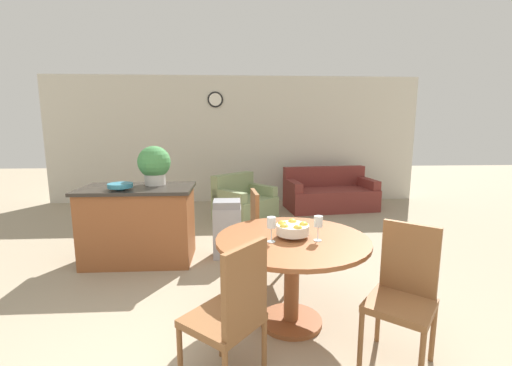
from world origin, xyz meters
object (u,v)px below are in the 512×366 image
(dining_table, at_px, (292,257))
(dining_chair_near_left, at_px, (232,311))
(dining_chair_near_right, at_px, (404,289))
(teal_bowl, at_px, (120,186))
(wine_glass_left, at_px, (271,224))
(couch, at_px, (329,195))
(wine_glass_right, at_px, (318,223))
(armchair, at_px, (244,204))
(dining_chair_far_side, at_px, (265,232))
(potted_plant, at_px, (154,164))
(trash_bin, at_px, (227,229))
(kitchen_island, at_px, (139,224))
(fruit_bowl, at_px, (292,229))

(dining_table, bearing_deg, dining_chair_near_left, -124.74)
(dining_chair_near_left, bearing_deg, dining_chair_near_right, -39.71)
(dining_chair_near_right, height_order, teal_bowl, teal_bowl)
(dining_chair_near_right, bearing_deg, wine_glass_left, 16.25)
(dining_chair_near_left, xyz_separation_m, couch, (1.91, 4.72, -0.26))
(wine_glass_right, distance_m, armchair, 3.51)
(dining_chair_near_left, bearing_deg, dining_table, 5.29)
(dining_chair_near_left, distance_m, dining_chair_far_side, 1.59)
(dining_chair_far_side, distance_m, potted_plant, 1.66)
(dining_table, relative_size, couch, 0.69)
(dining_chair_near_right, distance_m, wine_glass_right, 0.76)
(dining_chair_near_right, bearing_deg, dining_table, 5.29)
(wine_glass_right, relative_size, teal_bowl, 0.72)
(dining_table, xyz_separation_m, couch, (1.42, 4.01, -0.31))
(dining_chair_near_right, distance_m, teal_bowl, 3.12)
(teal_bowl, bearing_deg, trash_bin, 11.04)
(potted_plant, distance_m, armchair, 2.25)
(trash_bin, xyz_separation_m, armchair, (0.25, 1.77, -0.09))
(potted_plant, bearing_deg, teal_bowl, -136.45)
(kitchen_island, relative_size, potted_plant, 2.74)
(fruit_bowl, xyz_separation_m, wine_glass_right, (0.19, -0.09, 0.08))
(dining_chair_near_left, xyz_separation_m, teal_bowl, (-1.30, 2.02, 0.44))
(kitchen_island, distance_m, couch, 3.99)
(wine_glass_right, bearing_deg, dining_chair_near_left, -137.71)
(potted_plant, relative_size, trash_bin, 0.66)
(dining_chair_near_right, bearing_deg, trash_bin, -17.79)
(dining_chair_near_left, distance_m, dining_chair_near_right, 1.22)
(dining_chair_near_left, relative_size, potted_plant, 2.03)
(fruit_bowl, relative_size, wine_glass_right, 1.32)
(kitchen_island, height_order, teal_bowl, teal_bowl)
(teal_bowl, distance_m, couch, 4.25)
(dining_chair_near_left, distance_m, kitchen_island, 2.47)
(kitchen_island, bearing_deg, dining_chair_far_side, -22.56)
(wine_glass_left, bearing_deg, trash_bin, 103.35)
(dining_chair_far_side, bearing_deg, wine_glass_right, 15.02)
(dining_chair_far_side, xyz_separation_m, wine_glass_left, (-0.03, -0.95, 0.37))
(dining_chair_near_right, relative_size, armchair, 0.81)
(couch, xyz_separation_m, armchair, (-1.75, -0.68, -0.01))
(fruit_bowl, bearing_deg, potted_plant, 132.13)
(wine_glass_left, height_order, trash_bin, wine_glass_left)
(dining_chair_near_left, relative_size, dining_chair_far_side, 1.00)
(wine_glass_left, relative_size, trash_bin, 0.28)
(dining_table, height_order, fruit_bowl, fruit_bowl)
(dining_chair_near_left, height_order, fruit_bowl, dining_chair_near_left)
(couch, relative_size, armchair, 1.50)
(wine_glass_left, relative_size, armchair, 0.17)
(couch, height_order, armchair, couch)
(potted_plant, distance_m, trash_bin, 1.22)
(dining_chair_near_left, xyz_separation_m, trash_bin, (-0.08, 2.26, -0.17))
(dining_table, bearing_deg, trash_bin, 110.37)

